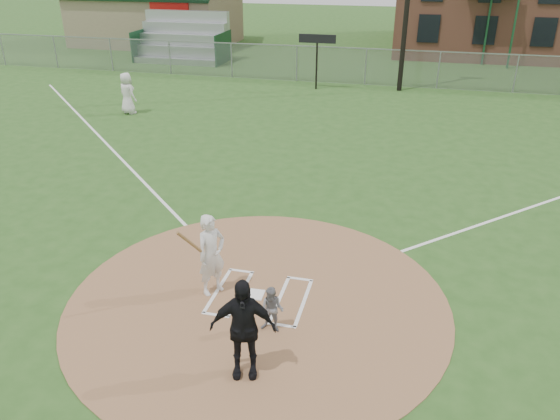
% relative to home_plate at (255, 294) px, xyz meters
% --- Properties ---
extents(ground, '(140.00, 140.00, 0.00)m').
position_rel_home_plate_xyz_m(ground, '(0.13, -0.17, -0.03)').
color(ground, '#27501B').
rests_on(ground, ground).
extents(dirt_circle, '(8.40, 8.40, 0.02)m').
position_rel_home_plate_xyz_m(dirt_circle, '(0.13, -0.17, -0.02)').
color(dirt_circle, '#9B6E49').
rests_on(dirt_circle, ground).
extents(home_plate, '(0.41, 0.41, 0.03)m').
position_rel_home_plate_xyz_m(home_plate, '(0.00, 0.00, 0.00)').
color(home_plate, white).
rests_on(home_plate, dirt_circle).
extents(foul_line_third, '(17.04, 17.04, 0.01)m').
position_rel_home_plate_xyz_m(foul_line_third, '(-8.87, 8.83, -0.03)').
color(foul_line_third, white).
rests_on(foul_line_third, ground).
extents(catcher, '(0.50, 0.40, 1.00)m').
position_rel_home_plate_xyz_m(catcher, '(0.70, -1.11, 0.49)').
color(catcher, slate).
rests_on(catcher, dirt_circle).
extents(umpire, '(1.25, 0.74, 1.99)m').
position_rel_home_plate_xyz_m(umpire, '(0.51, -2.42, 0.98)').
color(umpire, black).
rests_on(umpire, dirt_circle).
extents(ondeck_player, '(1.10, 0.94, 1.91)m').
position_rel_home_plate_xyz_m(ondeck_player, '(-10.02, 13.00, 0.92)').
color(ondeck_player, silver).
rests_on(ondeck_player, ground).
extents(batters_boxes, '(2.08, 1.88, 0.01)m').
position_rel_home_plate_xyz_m(batters_boxes, '(0.13, -0.02, -0.01)').
color(batters_boxes, white).
rests_on(batters_boxes, dirt_circle).
extents(batter_at_plate, '(0.90, 1.07, 1.90)m').
position_rel_home_plate_xyz_m(batter_at_plate, '(-0.95, -0.08, 0.94)').
color(batter_at_plate, silver).
rests_on(batter_at_plate, dirt_circle).
extents(outfield_fence, '(56.08, 0.08, 2.03)m').
position_rel_home_plate_xyz_m(outfield_fence, '(0.13, 21.83, 0.98)').
color(outfield_fence, slate).
rests_on(outfield_fence, ground).
extents(bleachers, '(6.08, 3.20, 3.20)m').
position_rel_home_plate_xyz_m(bleachers, '(-12.87, 26.03, 1.56)').
color(bleachers, '#B7BABF').
rests_on(bleachers, ground).
extents(clubhouse, '(12.20, 8.71, 6.23)m').
position_rel_home_plate_xyz_m(clubhouse, '(-17.87, 32.83, 2.36)').
color(clubhouse, gray).
rests_on(clubhouse, ground).
extents(scoreboard_sign, '(2.00, 0.10, 2.93)m').
position_rel_home_plate_xyz_m(scoreboard_sign, '(-2.37, 20.03, 2.35)').
color(scoreboard_sign, black).
rests_on(scoreboard_sign, ground).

